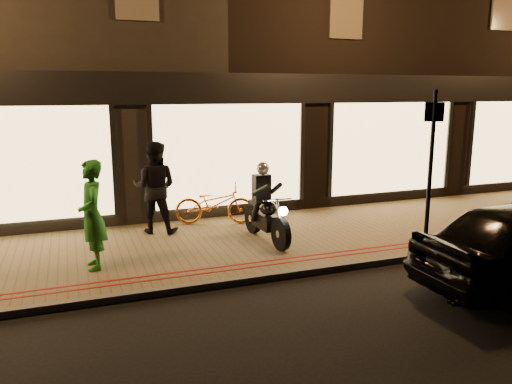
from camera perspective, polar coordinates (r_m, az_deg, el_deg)
ground at (r=8.60m, az=5.22°, el=-9.67°), size 90.00×90.00×0.00m
sidewalk at (r=10.31m, az=0.39°, el=-5.63°), size 50.00×4.00×0.12m
kerb_stone at (r=8.62m, az=5.08°, el=-9.19°), size 50.00×0.14×0.12m
red_kerb_lines at (r=9.02m, az=3.71°, el=-7.78°), size 50.00×0.26×0.01m
building_row at (r=16.61m, az=-8.53°, el=15.33°), size 48.00×10.11×8.50m
motorcycle at (r=10.01m, az=1.07°, el=-2.16°), size 0.60×1.94×1.59m
sign_post at (r=9.82m, az=19.35°, el=3.24°), size 0.33×0.17×3.00m
bicycle_gold at (r=11.33m, az=-4.74°, el=-1.34°), size 1.89×1.13×0.94m
person_green at (r=8.81m, az=-18.23°, el=-2.51°), size 0.50×0.71×1.86m
person_dark at (r=10.75m, az=-11.50°, el=0.52°), size 1.16×1.05×1.95m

